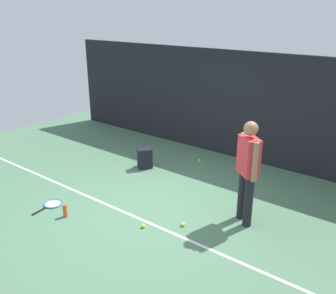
{
  "coord_description": "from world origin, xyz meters",
  "views": [
    {
      "loc": [
        3.69,
        -4.38,
        3.26
      ],
      "look_at": [
        0.0,
        0.4,
        1.0
      ],
      "focal_mm": 39.63,
      "sensor_mm": 36.0,
      "label": 1
    }
  ],
  "objects": [
    {
      "name": "ground_plane",
      "position": [
        0.0,
        0.0,
        0.0
      ],
      "size": [
        12.0,
        12.0,
        0.0
      ],
      "primitive_type": "plane",
      "color": "#4C7556"
    },
    {
      "name": "tennis_ball_near_player",
      "position": [
        -1.5,
        1.73,
        0.03
      ],
      "size": [
        0.07,
        0.07,
        0.07
      ],
      "primitive_type": "sphere",
      "color": "#CCE033",
      "rests_on": "ground"
    },
    {
      "name": "water_bottle",
      "position": [
        -0.96,
        -1.16,
        0.11
      ],
      "size": [
        0.07,
        0.07,
        0.22
      ],
      "primitive_type": "cylinder",
      "color": "#D84C26",
      "rests_on": "ground"
    },
    {
      "name": "tennis_ball_mid_court",
      "position": [
        0.29,
        -0.62,
        0.03
      ],
      "size": [
        0.07,
        0.07,
        0.07
      ],
      "primitive_type": "sphere",
      "color": "#CCE033",
      "rests_on": "ground"
    },
    {
      "name": "back_fence",
      "position": [
        0.0,
        3.0,
        1.21
      ],
      "size": [
        10.0,
        0.1,
        2.42
      ],
      "primitive_type": "cube",
      "color": "black",
      "rests_on": "ground"
    },
    {
      "name": "tennis_player",
      "position": [
        1.46,
        0.53,
        0.97
      ],
      "size": [
        0.45,
        0.42,
        1.7
      ],
      "rotation": [
        0.0,
        0.0,
        -0.69
      ],
      "color": "black",
      "rests_on": "ground"
    },
    {
      "name": "court_line",
      "position": [
        0.0,
        -0.46,
        0.0
      ],
      "size": [
        9.0,
        0.05,
        0.0
      ],
      "primitive_type": "cube",
      "color": "white",
      "rests_on": "ground"
    },
    {
      "name": "tennis_ball_far_left",
      "position": [
        0.76,
        -0.2,
        0.03
      ],
      "size": [
        0.07,
        0.07,
        0.07
      ],
      "primitive_type": "sphere",
      "color": "#CCE033",
      "rests_on": "ground"
    },
    {
      "name": "backpack",
      "position": [
        -1.25,
        1.2,
        0.21
      ],
      "size": [
        0.38,
        0.37,
        0.44
      ],
      "rotation": [
        0.0,
        0.0,
        4.1
      ],
      "color": "black",
      "rests_on": "ground"
    },
    {
      "name": "tennis_ball_by_fence",
      "position": [
        -0.47,
        2.19,
        0.03
      ],
      "size": [
        0.07,
        0.07,
        0.07
      ],
      "primitive_type": "sphere",
      "color": "#CCE033",
      "rests_on": "ground"
    },
    {
      "name": "tennis_racket",
      "position": [
        -1.47,
        -1.06,
        0.01
      ],
      "size": [
        0.35,
        0.63,
        0.03
      ],
      "rotation": [
        0.0,
        0.0,
        1.67
      ],
      "color": "black",
      "rests_on": "ground"
    }
  ]
}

